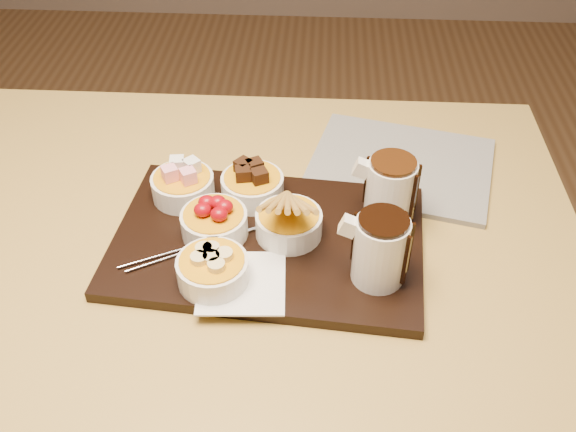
# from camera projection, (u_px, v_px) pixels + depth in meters

# --- Properties ---
(dining_table) EXTENTS (1.20, 0.80, 0.75)m
(dining_table) POSITION_uv_depth(u_px,v_px,m) (204.00, 271.00, 1.07)
(dining_table) COLOR #B29042
(dining_table) RESTS_ON ground
(serving_board) EXTENTS (0.48, 0.34, 0.02)m
(serving_board) POSITION_uv_depth(u_px,v_px,m) (268.00, 241.00, 0.97)
(serving_board) COLOR black
(serving_board) RESTS_ON dining_table
(napkin) EXTENTS (0.13, 0.13, 0.00)m
(napkin) POSITION_uv_depth(u_px,v_px,m) (242.00, 283.00, 0.89)
(napkin) COLOR white
(napkin) RESTS_ON serving_board
(bowl_marshmallows) EXTENTS (0.10, 0.10, 0.04)m
(bowl_marshmallows) POSITION_uv_depth(u_px,v_px,m) (183.00, 187.00, 1.02)
(bowl_marshmallows) COLOR white
(bowl_marshmallows) RESTS_ON serving_board
(bowl_cake) EXTENTS (0.10, 0.10, 0.04)m
(bowl_cake) POSITION_uv_depth(u_px,v_px,m) (253.00, 187.00, 1.02)
(bowl_cake) COLOR white
(bowl_cake) RESTS_ON serving_board
(bowl_strawberries) EXTENTS (0.10, 0.10, 0.04)m
(bowl_strawberries) POSITION_uv_depth(u_px,v_px,m) (214.00, 224.00, 0.96)
(bowl_strawberries) COLOR white
(bowl_strawberries) RESTS_ON serving_board
(bowl_biscotti) EXTENTS (0.10, 0.10, 0.04)m
(bowl_biscotti) POSITION_uv_depth(u_px,v_px,m) (289.00, 224.00, 0.95)
(bowl_biscotti) COLOR white
(bowl_biscotti) RESTS_ON serving_board
(bowl_bananas) EXTENTS (0.10, 0.10, 0.04)m
(bowl_bananas) POSITION_uv_depth(u_px,v_px,m) (213.00, 271.00, 0.88)
(bowl_bananas) COLOR white
(bowl_bananas) RESTS_ON serving_board
(pitcher_dark_chocolate) EXTENTS (0.08, 0.08, 0.10)m
(pitcher_dark_chocolate) POSITION_uv_depth(u_px,v_px,m) (380.00, 251.00, 0.87)
(pitcher_dark_chocolate) COLOR silver
(pitcher_dark_chocolate) RESTS_ON serving_board
(pitcher_milk_chocolate) EXTENTS (0.08, 0.08, 0.10)m
(pitcher_milk_chocolate) POSITION_uv_depth(u_px,v_px,m) (390.00, 192.00, 0.96)
(pitcher_milk_chocolate) COLOR silver
(pitcher_milk_chocolate) RESTS_ON serving_board
(fondue_skewers) EXTENTS (0.15, 0.25, 0.01)m
(fondue_skewers) POSITION_uv_depth(u_px,v_px,m) (205.00, 242.00, 0.95)
(fondue_skewers) COLOR silver
(fondue_skewers) RESTS_ON serving_board
(newspaper) EXTENTS (0.36, 0.31, 0.01)m
(newspaper) POSITION_uv_depth(u_px,v_px,m) (401.00, 165.00, 1.12)
(newspaper) COLOR beige
(newspaper) RESTS_ON dining_table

